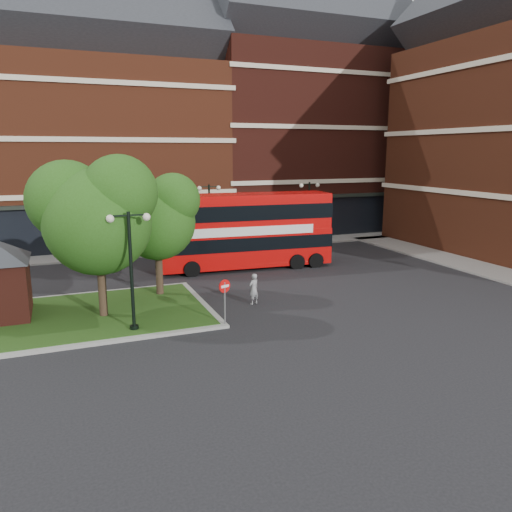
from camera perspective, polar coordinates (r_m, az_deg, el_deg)
name	(u,v)px	position (r m, az deg, el deg)	size (l,w,h in m)	color
ground	(260,318)	(22.54, 0.43, -7.05)	(120.00, 120.00, 0.00)	black
pavement_far	(177,250)	(37.83, -9.02, 0.69)	(44.00, 3.00, 0.12)	slate
pavement_side	(500,274)	(33.58, 26.09, -1.82)	(3.00, 28.00, 0.12)	slate
terrace_far_left	(54,155)	(43.74, -22.05, 10.64)	(26.00, 12.00, 14.00)	maroon
terrace_far_right	(301,144)	(48.98, 5.17, 12.65)	(18.00, 12.00, 16.00)	#471911
traffic_island	(68,317)	(23.87, -20.68, -6.58)	(12.60, 7.60, 0.15)	gray
tree_island_west	(95,211)	(22.51, -17.96, 4.88)	(5.40, 4.71, 7.21)	#2D2116
tree_island_east	(155,214)	(25.39, -11.46, 4.70)	(4.46, 3.90, 6.29)	#2D2116
lamp_island	(131,265)	(20.60, -14.10, -1.06)	(1.72, 0.36, 5.00)	black
lamp_far_left	(210,215)	(35.96, -5.34, 4.68)	(1.72, 0.36, 5.00)	black
lamp_far_right	(309,210)	(38.96, 6.07, 5.22)	(1.72, 0.36, 5.00)	black
bus	(246,226)	(31.43, -1.20, 3.47)	(10.98, 3.29, 4.13)	#B80807
woman	(254,289)	(24.26, -0.25, -3.78)	(0.55, 0.36, 1.52)	gray
car_silver	(178,241)	(37.22, -8.85, 1.65)	(1.86, 4.62, 1.58)	#AEB0B5
car_white	(292,238)	(38.64, 4.18, 2.07)	(1.57, 4.49, 1.48)	white
no_entry_sign	(225,293)	(21.06, -3.60, -4.26)	(0.55, 0.23, 2.06)	slate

